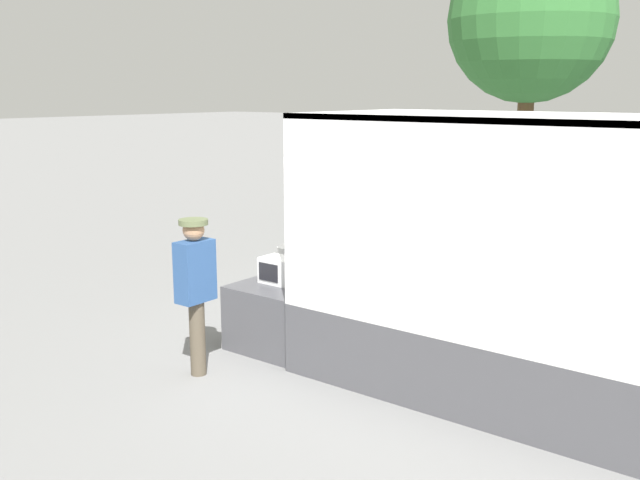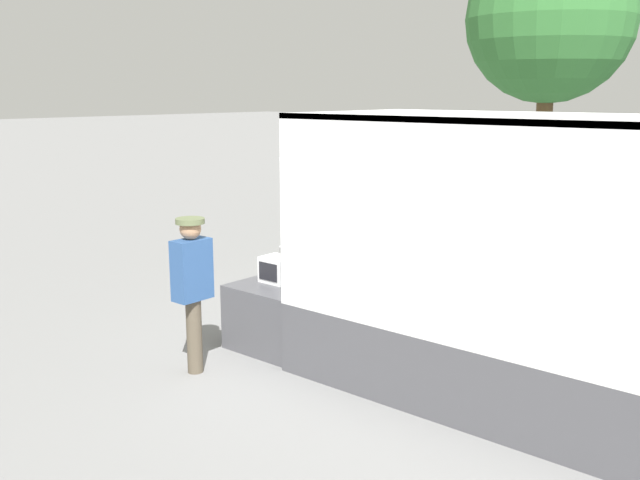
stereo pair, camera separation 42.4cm
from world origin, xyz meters
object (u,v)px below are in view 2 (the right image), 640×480
object	(u,v)px
microwave	(280,270)
portable_generator	(348,255)
worker_person	(192,278)
street_tree	(550,20)
orange_bucket	(291,259)

from	to	relation	value
microwave	portable_generator	distance (m)	1.16
worker_person	street_tree	xyz separation A→B (m)	(-0.42, 10.46, 3.60)
microwave	portable_generator	bearing A→B (deg)	80.10
microwave	street_tree	distance (m)	9.88
portable_generator	orange_bucket	distance (m)	0.80
microwave	worker_person	size ratio (longest dim) A/B	0.26
microwave	worker_person	bearing A→B (deg)	-94.56
portable_generator	orange_bucket	size ratio (longest dim) A/B	1.89
microwave	worker_person	world-z (taller)	worker_person
worker_person	street_tree	size ratio (longest dim) A/B	0.28
street_tree	microwave	bearing A→B (deg)	-86.67
worker_person	street_tree	distance (m)	11.07
portable_generator	orange_bucket	world-z (taller)	portable_generator
microwave	orange_bucket	bearing A→B (deg)	118.82
street_tree	orange_bucket	bearing A→B (deg)	-88.34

